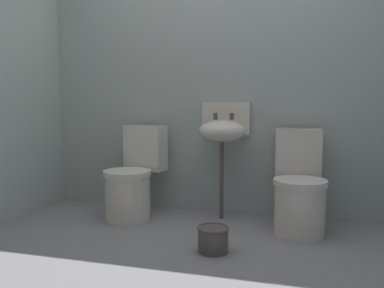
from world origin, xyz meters
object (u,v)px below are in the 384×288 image
Objects in this scene: toilet_left at (133,180)px; toilet_right at (299,190)px; bucket at (213,239)px; sink at (223,130)px.

toilet_right is at bearing -171.19° from toilet_left.
toilet_right is (1.39, -0.00, 0.00)m from toilet_left.
bucket is at bearing 43.56° from toilet_right.
toilet_left and toilet_right have the same top height.
toilet_right is at bearing 49.54° from bucket.
toilet_right is 0.79× the size of sink.
bucket is (-0.53, -0.62, -0.23)m from toilet_right.
toilet_left is 0.88m from sink.
sink is at bearing -22.29° from toilet_right.
toilet_left is at bearing 143.75° from bucket.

